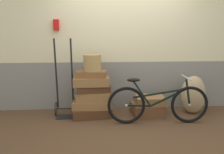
# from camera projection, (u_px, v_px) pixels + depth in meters

# --- Properties ---
(ground) EXTENTS (9.62, 5.20, 0.06)m
(ground) POSITION_uv_depth(u_px,v_px,m) (129.00, 123.00, 4.27)
(ground) COLOR #513823
(station_building) EXTENTS (7.62, 0.74, 2.88)m
(station_building) POSITION_uv_depth(u_px,v_px,m) (125.00, 36.00, 4.82)
(station_building) COLOR gray
(station_building) RESTS_ON ground
(suitcase_0) EXTENTS (0.74, 0.52, 0.16)m
(suitcase_0) POSITION_uv_depth(u_px,v_px,m) (92.00, 112.00, 4.50)
(suitcase_0) COLOR #4C2D19
(suitcase_0) RESTS_ON ground
(suitcase_1) EXTENTS (0.70, 0.42, 0.13)m
(suitcase_1) POSITION_uv_depth(u_px,v_px,m) (92.00, 104.00, 4.47)
(suitcase_1) COLOR olive
(suitcase_1) RESTS_ON suitcase_0
(suitcase_2) EXTENTS (0.64, 0.41, 0.16)m
(suitcase_2) POSITION_uv_depth(u_px,v_px,m) (94.00, 96.00, 4.46)
(suitcase_2) COLOR olive
(suitcase_2) RESTS_ON suitcase_1
(suitcase_3) EXTENTS (0.61, 0.40, 0.12)m
(suitcase_3) POSITION_uv_depth(u_px,v_px,m) (94.00, 88.00, 4.45)
(suitcase_3) COLOR #4C2D19
(suitcase_3) RESTS_ON suitcase_2
(suitcase_4) EXTENTS (0.63, 0.39, 0.15)m
(suitcase_4) POSITION_uv_depth(u_px,v_px,m) (91.00, 81.00, 4.40)
(suitcase_4) COLOR olive
(suitcase_4) RESTS_ON suitcase_3
(suitcase_5) EXTENTS (0.56, 0.38, 0.11)m
(suitcase_5) POSITION_uv_depth(u_px,v_px,m) (92.00, 74.00, 4.40)
(suitcase_5) COLOR brown
(suitcase_5) RESTS_ON suitcase_4
(suitcase_6) EXTENTS (0.60, 0.54, 0.21)m
(suitcase_6) POSITION_uv_depth(u_px,v_px,m) (147.00, 109.00, 4.58)
(suitcase_6) COLOR brown
(suitcase_6) RESTS_ON ground
(suitcase_7) EXTENTS (0.52, 0.44, 0.15)m
(suitcase_7) POSITION_uv_depth(u_px,v_px,m) (150.00, 100.00, 4.53)
(suitcase_7) COLOR olive
(suitcase_7) RESTS_ON suitcase_6
(wicker_basket) EXTENTS (0.31, 0.31, 0.29)m
(wicker_basket) POSITION_uv_depth(u_px,v_px,m) (92.00, 63.00, 4.35)
(wicker_basket) COLOR #A8844C
(wicker_basket) RESTS_ON suitcase_5
(luggage_trolley) EXTENTS (0.36, 0.35, 1.41)m
(luggage_trolley) POSITION_uv_depth(u_px,v_px,m) (65.00, 97.00, 4.48)
(luggage_trolley) COLOR black
(luggage_trolley) RESTS_ON ground
(burlap_sack) EXTENTS (0.45, 0.39, 0.72)m
(burlap_sack) POSITION_uv_depth(u_px,v_px,m) (193.00, 95.00, 4.63)
(burlap_sack) COLOR tan
(burlap_sack) RESTS_ON ground
(bicycle) EXTENTS (1.70, 0.46, 0.80)m
(bicycle) POSITION_uv_depth(u_px,v_px,m) (158.00, 104.00, 4.12)
(bicycle) COLOR black
(bicycle) RESTS_ON ground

